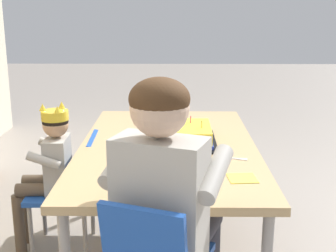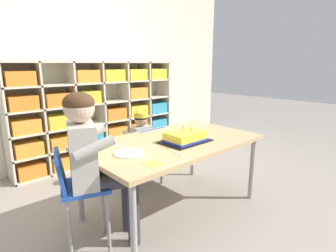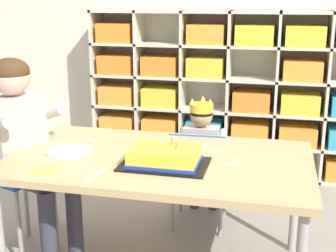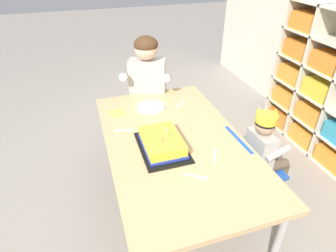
# 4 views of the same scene
# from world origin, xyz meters

# --- Properties ---
(storage_cubby_shelf) EXTENTS (2.19, 0.31, 1.28)m
(storage_cubby_shelf) POSITION_xyz_m (0.15, 1.55, 0.60)
(storage_cubby_shelf) COLOR beige
(storage_cubby_shelf) RESTS_ON ground
(activity_table) EXTENTS (1.46, 0.86, 0.62)m
(activity_table) POSITION_xyz_m (0.00, 0.00, 0.58)
(activity_table) COLOR tan
(activity_table) RESTS_ON ground
(classroom_chair_blue) EXTENTS (0.36, 0.37, 0.63)m
(classroom_chair_blue) POSITION_xyz_m (0.11, 0.51, 0.36)
(classroom_chair_blue) COLOR #1E4CA8
(classroom_chair_blue) RESTS_ON ground
(child_with_crown) EXTENTS (0.30, 0.31, 0.81)m
(child_with_crown) POSITION_xyz_m (0.11, 0.62, 0.50)
(child_with_crown) COLOR #B2ADA3
(child_with_crown) RESTS_ON ground
(classroom_chair_adult_side) EXTENTS (0.40, 0.39, 0.71)m
(classroom_chair_adult_side) POSITION_xyz_m (-0.82, 0.03, 0.45)
(classroom_chair_adult_side) COLOR #1E4CA8
(classroom_chair_adult_side) RESTS_ON ground
(adult_helper_seated) EXTENTS (0.48, 0.46, 1.08)m
(adult_helper_seated) POSITION_xyz_m (-0.72, -0.01, 0.68)
(adult_helper_seated) COLOR #B2ADA3
(adult_helper_seated) RESTS_ON ground
(birthday_cake_on_tray) EXTENTS (0.40, 0.28, 0.12)m
(birthday_cake_on_tray) POSITION_xyz_m (0.05, -0.10, 0.66)
(birthday_cake_on_tray) COLOR black
(birthday_cake_on_tray) RESTS_ON activity_table
(paper_plate_stack) EXTENTS (0.22, 0.22, 0.01)m
(paper_plate_stack) POSITION_xyz_m (-0.46, -0.04, 0.63)
(paper_plate_stack) COLOR white
(paper_plate_stack) RESTS_ON activity_table
(paper_napkin_square) EXTENTS (0.12, 0.12, 0.00)m
(paper_napkin_square) POSITION_xyz_m (-0.45, -0.30, 0.62)
(paper_napkin_square) COLOR #F4DB4C
(paper_napkin_square) RESTS_ON activity_table
(fork_by_napkin) EXTENTS (0.12, 0.10, 0.00)m
(fork_by_napkin) POSITION_xyz_m (-0.44, 0.20, 0.62)
(fork_by_napkin) COLOR white
(fork_by_napkin) RESTS_ON activity_table
(fork_near_cake_tray) EXTENTS (0.09, 0.12, 0.00)m
(fork_near_cake_tray) POSITION_xyz_m (0.36, 0.00, 0.62)
(fork_near_cake_tray) COLOR white
(fork_near_cake_tray) RESTS_ON activity_table
(fork_near_child_seat) EXTENTS (0.05, 0.14, 0.00)m
(fork_near_child_seat) POSITION_xyz_m (-0.21, -0.30, 0.62)
(fork_near_child_seat) COLOR white
(fork_near_child_seat) RESTS_ON activity_table
(fork_beside_plate_stack) EXTENTS (0.13, 0.08, 0.00)m
(fork_beside_plate_stack) POSITION_xyz_m (0.22, 0.17, 0.62)
(fork_beside_plate_stack) COLOR white
(fork_beside_plate_stack) RESTS_ON activity_table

